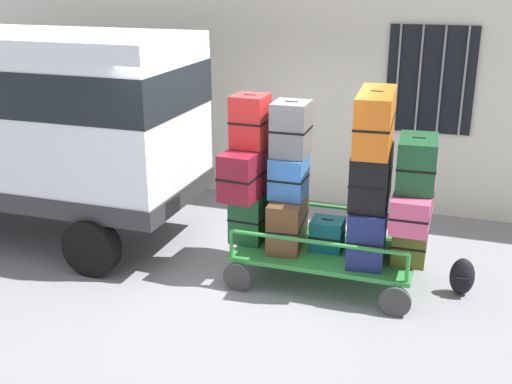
% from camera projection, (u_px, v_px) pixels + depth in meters
% --- Properties ---
extents(ground_plane, '(40.00, 40.00, 0.00)m').
position_uv_depth(ground_plane, '(252.00, 267.00, 7.76)').
color(ground_plane, gray).
extents(building_wall, '(12.00, 0.38, 5.00)m').
position_uv_depth(building_wall, '(311.00, 38.00, 9.35)').
color(building_wall, silver).
rests_on(building_wall, ground).
extents(van, '(4.45, 1.98, 2.72)m').
position_uv_depth(van, '(29.00, 113.00, 8.29)').
color(van, silver).
rests_on(van, ground).
extents(luggage_cart, '(2.10, 1.29, 0.38)m').
position_uv_depth(luggage_cart, '(326.00, 253.00, 7.38)').
color(luggage_cart, '#2D8438').
rests_on(luggage_cart, ground).
extents(cart_railing, '(1.99, 1.16, 0.33)m').
position_uv_depth(cart_railing, '(327.00, 227.00, 7.27)').
color(cart_railing, '#2D8438').
rests_on(cart_railing, luggage_cart).
extents(suitcase_left_bottom, '(0.42, 0.52, 0.61)m').
position_uv_depth(suitcase_left_bottom, '(251.00, 215.00, 7.54)').
color(suitcase_left_bottom, '#194C28').
rests_on(suitcase_left_bottom, luggage_cart).
extents(suitcase_left_middle, '(0.48, 1.06, 0.55)m').
position_uv_depth(suitcase_left_middle, '(251.00, 169.00, 7.35)').
color(suitcase_left_middle, maroon).
rests_on(suitcase_left_middle, suitcase_left_bottom).
extents(suitcase_left_top, '(0.40, 0.41, 0.60)m').
position_uv_depth(suitcase_left_top, '(250.00, 121.00, 7.15)').
color(suitcase_left_top, '#B21E1E').
rests_on(suitcase_left_top, suitcase_left_middle).
extents(suitcase_midleft_bottom, '(0.46, 0.85, 0.59)m').
position_uv_depth(suitcase_midleft_bottom, '(288.00, 221.00, 7.38)').
color(suitcase_midleft_bottom, brown).
rests_on(suitcase_midleft_bottom, luggage_cart).
extents(suitcase_midleft_middle, '(0.40, 0.41, 0.48)m').
position_uv_depth(suitcase_midleft_middle, '(289.00, 177.00, 7.20)').
color(suitcase_midleft_middle, '#3372C6').
rests_on(suitcase_midleft_middle, suitcase_midleft_bottom).
extents(suitcase_midleft_top, '(0.41, 0.45, 0.62)m').
position_uv_depth(suitcase_midleft_top, '(291.00, 129.00, 7.07)').
color(suitcase_midleft_top, slate).
rests_on(suitcase_midleft_top, suitcase_midleft_middle).
extents(suitcase_center_bottom, '(0.39, 0.34, 0.37)m').
position_uv_depth(suitcase_center_bottom, '(327.00, 234.00, 7.30)').
color(suitcase_center_bottom, '#0F5960').
rests_on(suitcase_center_bottom, luggage_cart).
extents(suitcase_midright_bottom, '(0.48, 1.00, 0.64)m').
position_uv_depth(suitcase_midright_bottom, '(368.00, 229.00, 7.11)').
color(suitcase_midright_bottom, navy).
rests_on(suitcase_midright_bottom, luggage_cart).
extents(suitcase_midright_middle, '(0.45, 0.91, 0.60)m').
position_uv_depth(suitcase_midright_middle, '(372.00, 176.00, 6.91)').
color(suitcase_midright_middle, black).
rests_on(suitcase_midright_middle, suitcase_midright_bottom).
extents(suitcase_midright_top, '(0.45, 1.07, 0.63)m').
position_uv_depth(suitcase_midright_top, '(375.00, 121.00, 6.71)').
color(suitcase_midright_top, orange).
rests_on(suitcase_midright_top, suitcase_midright_middle).
extents(suitcase_right_bottom, '(0.38, 0.57, 0.47)m').
position_uv_depth(suitcase_right_bottom, '(410.00, 240.00, 7.03)').
color(suitcase_right_bottom, '#4C5119').
rests_on(suitcase_right_bottom, luggage_cart).
extents(suitcase_right_middle, '(0.41, 1.07, 0.38)m').
position_uv_depth(suitcase_right_middle, '(413.00, 204.00, 6.87)').
color(suitcase_right_middle, '#CC4C72').
rests_on(suitcase_right_middle, suitcase_right_bottom).
extents(suitcase_right_top, '(0.44, 0.70, 0.56)m').
position_uv_depth(suitcase_right_top, '(417.00, 163.00, 6.73)').
color(suitcase_right_top, '#194C28').
rests_on(suitcase_right_top, suitcase_right_middle).
extents(backpack, '(0.27, 0.22, 0.44)m').
position_uv_depth(backpack, '(462.00, 277.00, 7.04)').
color(backpack, black).
rests_on(backpack, ground).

